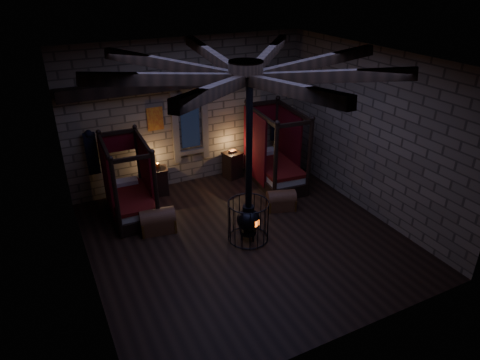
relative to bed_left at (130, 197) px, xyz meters
name	(u,v)px	position (x,y,z in m)	size (l,w,h in m)	color
room	(244,82)	(2.14, -2.21, 3.24)	(7.02, 7.02, 4.29)	black
bed_left	(130,197)	(0.00, 0.00, 0.00)	(1.10, 1.99, 2.04)	black
bed_right	(274,165)	(4.27, -0.06, 0.05)	(1.32, 2.25, 2.25)	black
trunk_left	(158,221)	(0.38, -1.08, -0.23)	(0.91, 0.65, 0.61)	brown
trunk_right	(281,201)	(3.64, -1.50, -0.26)	(0.85, 0.67, 0.54)	brown
nightstand_left	(159,181)	(0.99, 0.77, -0.10)	(0.55, 0.54, 0.96)	black
nightstand_right	(232,165)	(3.32, 0.81, -0.09)	(0.61, 0.60, 0.89)	black
stove	(248,217)	(2.19, -2.38, 0.10)	(0.97, 0.97, 4.05)	black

